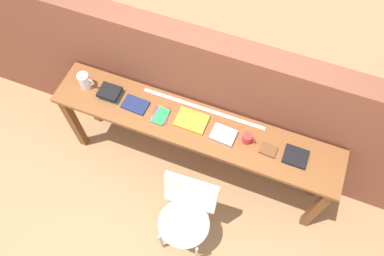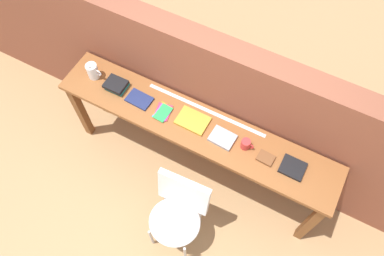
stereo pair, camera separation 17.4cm
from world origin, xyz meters
name	(u,v)px [view 2 (the right image)]	position (x,y,z in m)	size (l,w,h in m)	color
ground_plane	(180,191)	(0.00, 0.00, 0.00)	(40.00, 40.00, 0.00)	tan
brick_wall_back	(212,101)	(0.00, 0.64, 0.77)	(6.00, 0.20, 1.54)	brown
sideboard	(195,132)	(0.00, 0.30, 0.74)	(2.50, 0.44, 0.88)	brown
chair_white_moulded	(178,212)	(0.17, -0.33, 0.53)	(0.46, 0.48, 0.89)	white
pitcher_white	(93,71)	(-1.02, 0.32, 0.96)	(0.14, 0.10, 0.18)	white
book_stack_leftmost	(116,85)	(-0.78, 0.31, 0.91)	(0.18, 0.16, 0.07)	#19757A
magazine_cycling	(139,99)	(-0.54, 0.29, 0.89)	(0.21, 0.15, 0.02)	navy
pamphlet_pile_colourful	(163,112)	(-0.29, 0.28, 0.89)	(0.16, 0.19, 0.01)	#3399D8
book_open_centre	(193,121)	(-0.03, 0.32, 0.89)	(0.26, 0.19, 0.02)	gold
book_grey_hardcover	(222,138)	(0.26, 0.29, 0.89)	(0.20, 0.16, 0.03)	#9E9EA3
mug	(246,144)	(0.45, 0.31, 0.92)	(0.11, 0.08, 0.09)	red
leather_journal_brown	(266,158)	(0.64, 0.29, 0.89)	(0.13, 0.10, 0.02)	brown
book_repair_rightmost	(293,168)	(0.85, 0.31, 0.89)	(0.19, 0.17, 0.03)	black
ruler_metal_back_edge	(206,110)	(0.02, 0.47, 0.88)	(1.09, 0.03, 0.00)	silver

